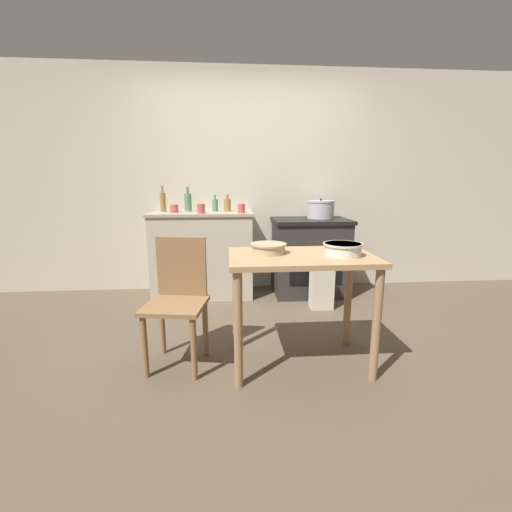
# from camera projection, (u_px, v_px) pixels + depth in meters

# --- Properties ---
(ground_plane) EXTENTS (14.00, 14.00, 0.00)m
(ground_plane) POSITION_uv_depth(u_px,v_px,m) (261.00, 343.00, 2.78)
(ground_plane) COLOR brown
(wall_back) EXTENTS (8.00, 0.07, 2.55)m
(wall_back) POSITION_uv_depth(u_px,v_px,m) (248.00, 182.00, 4.06)
(wall_back) COLOR beige
(wall_back) RESTS_ON ground_plane
(counter_cabinet) EXTENTS (1.13, 0.57, 0.95)m
(counter_cabinet) POSITION_uv_depth(u_px,v_px,m) (203.00, 254.00, 3.89)
(counter_cabinet) COLOR #B2A893
(counter_cabinet) RESTS_ON ground_plane
(stove) EXTENTS (0.85, 0.65, 0.87)m
(stove) POSITION_uv_depth(u_px,v_px,m) (310.00, 256.00, 3.96)
(stove) COLOR #2D2B28
(stove) RESTS_ON ground_plane
(work_table) EXTENTS (0.98, 0.62, 0.80)m
(work_table) POSITION_uv_depth(u_px,v_px,m) (301.00, 275.00, 2.34)
(work_table) COLOR #A87F56
(work_table) RESTS_ON ground_plane
(chair) EXTENTS (0.46, 0.46, 0.90)m
(chair) POSITION_uv_depth(u_px,v_px,m) (178.00, 297.00, 2.41)
(chair) COLOR olive
(chair) RESTS_ON ground_plane
(flour_sack) EXTENTS (0.23, 0.16, 0.41)m
(flour_sack) POSITION_uv_depth(u_px,v_px,m) (321.00, 289.00, 3.51)
(flour_sack) COLOR beige
(flour_sack) RESTS_ON ground_plane
(stock_pot) EXTENTS (0.32, 0.32, 0.22)m
(stock_pot) POSITION_uv_depth(u_px,v_px,m) (321.00, 209.00, 3.91)
(stock_pot) COLOR #A8A8AD
(stock_pot) RESTS_ON stove
(mixing_bowl_large) EXTENTS (0.26, 0.26, 0.08)m
(mixing_bowl_large) POSITION_uv_depth(u_px,v_px,m) (343.00, 249.00, 2.29)
(mixing_bowl_large) COLOR silver
(mixing_bowl_large) RESTS_ON work_table
(mixing_bowl_small) EXTENTS (0.25, 0.25, 0.07)m
(mixing_bowl_small) POSITION_uv_depth(u_px,v_px,m) (268.00, 248.00, 2.36)
(mixing_bowl_small) COLOR tan
(mixing_bowl_small) RESTS_ON work_table
(bottle_far_left) EXTENTS (0.06, 0.06, 0.29)m
(bottle_far_left) POSITION_uv_depth(u_px,v_px,m) (163.00, 202.00, 3.83)
(bottle_far_left) COLOR olive
(bottle_far_left) RESTS_ON counter_cabinet
(bottle_left) EXTENTS (0.08, 0.08, 0.19)m
(bottle_left) POSITION_uv_depth(u_px,v_px,m) (227.00, 205.00, 3.87)
(bottle_left) COLOR olive
(bottle_left) RESTS_ON counter_cabinet
(bottle_mid_left) EXTENTS (0.08, 0.08, 0.27)m
(bottle_mid_left) POSITION_uv_depth(u_px,v_px,m) (188.00, 202.00, 3.86)
(bottle_mid_left) COLOR #517F5B
(bottle_mid_left) RESTS_ON counter_cabinet
(bottle_center_left) EXTENTS (0.07, 0.07, 0.19)m
(bottle_center_left) POSITION_uv_depth(u_px,v_px,m) (215.00, 205.00, 3.88)
(bottle_center_left) COLOR #517F5B
(bottle_center_left) RESTS_ON counter_cabinet
(cup_center) EXTENTS (0.08, 0.08, 0.10)m
(cup_center) POSITION_uv_depth(u_px,v_px,m) (241.00, 208.00, 3.67)
(cup_center) COLOR #B74C42
(cup_center) RESTS_ON counter_cabinet
(cup_center_right) EXTENTS (0.09, 0.09, 0.09)m
(cup_center_right) POSITION_uv_depth(u_px,v_px,m) (174.00, 209.00, 3.72)
(cup_center_right) COLOR #B74C42
(cup_center_right) RESTS_ON counter_cabinet
(cup_mid_right) EXTENTS (0.08, 0.08, 0.10)m
(cup_mid_right) POSITION_uv_depth(u_px,v_px,m) (201.00, 209.00, 3.61)
(cup_mid_right) COLOR #B74C42
(cup_mid_right) RESTS_ON counter_cabinet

